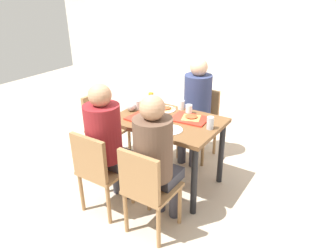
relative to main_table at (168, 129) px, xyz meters
The scene contains 24 objects.
ground_plane 0.65m from the main_table, ahead, with size 10.00×10.00×0.02m, color #B7A893.
back_wall 3.29m from the main_table, 90.00° to the left, with size 10.00×0.10×2.80m, color silver.
main_table is the anchor object (origin of this frame).
chair_near_left 0.81m from the main_table, 109.64° to the right, with size 0.40×0.40×0.84m.
chair_near_right 0.81m from the main_table, 70.36° to the right, with size 0.40×0.40×0.84m.
chair_far_side 0.77m from the main_table, 90.00° to the left, with size 0.40×0.40×0.84m.
chair_left_end 0.93m from the main_table, behind, with size 0.40×0.40×0.84m.
person_in_red 0.67m from the main_table, 113.68° to the right, with size 0.32×0.42×1.25m.
person_in_brown_jacket 0.67m from the main_table, 66.32° to the right, with size 0.32×0.42×1.25m.
person_far_side 0.62m from the main_table, 90.00° to the left, with size 0.32×0.42×1.25m.
tray_red_near 0.26m from the main_table, 145.58° to the right, with size 0.36×0.26×0.02m, color red.
tray_red_far 0.25m from the main_table, 30.43° to the left, with size 0.36×0.26×0.02m, color red.
paper_plate_center 0.28m from the main_table, 128.52° to the left, with size 0.22×0.22×0.01m, color white.
paper_plate_near_edge 0.28m from the main_table, 51.48° to the right, with size 0.22×0.22×0.01m, color white.
pizza_slice_a 0.28m from the main_table, 149.83° to the right, with size 0.21×0.21×0.02m.
pizza_slice_b 0.27m from the main_table, 33.28° to the left, with size 0.24×0.24×0.02m.
pizza_slice_c 0.29m from the main_table, 129.41° to the left, with size 0.23×0.24×0.02m.
plastic_cup_a 0.35m from the main_table, 94.91° to the left, with size 0.07×0.07×0.10m, color white.
plastic_cup_b 0.35m from the main_table, 85.09° to the right, with size 0.07×0.07×0.10m, color white.
plastic_cup_c 0.46m from the main_table, behind, with size 0.07×0.07×0.10m, color white.
plastic_cup_d 0.31m from the main_table, 65.82° to the left, with size 0.07×0.07×0.10m, color white.
soda_can 0.49m from the main_table, ahead, with size 0.07×0.07×0.12m, color #B7BCC6.
condiment_bottle 0.45m from the main_table, 149.89° to the left, with size 0.06×0.06×0.16m, color orange.
foil_bundle 0.48m from the main_table, behind, with size 0.10×0.10×0.10m, color silver.
Camera 1 is at (1.53, -2.43, 2.01)m, focal length 33.17 mm.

